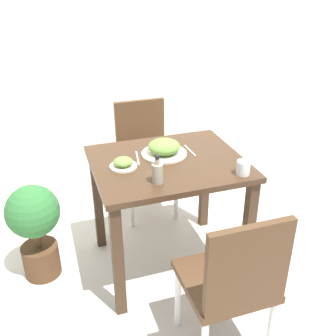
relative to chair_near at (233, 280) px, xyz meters
name	(u,v)px	position (x,y,z in m)	size (l,w,h in m)	color
ground_plane	(168,260)	(-0.06, 0.79, -0.50)	(16.00, 16.00, 0.00)	beige
wall_back	(118,38)	(-0.06, 2.09, 0.80)	(8.00, 0.05, 2.60)	white
dining_table	(168,180)	(-0.06, 0.79, 0.14)	(0.91, 0.76, 0.77)	#3D2819
chair_near	(233,280)	(0.00, 0.00, 0.00)	(0.42, 0.42, 0.89)	#4C331E
chair_far	(144,151)	(-0.01, 1.53, 0.00)	(0.42, 0.42, 0.89)	#4C331E
food_plate	(164,148)	(-0.05, 0.88, 0.31)	(0.28, 0.28, 0.10)	beige
side_plate	(123,163)	(-0.33, 0.79, 0.30)	(0.16, 0.16, 0.06)	beige
drink_cup	(243,168)	(0.29, 0.49, 0.31)	(0.08, 0.08, 0.08)	white
sauce_bottle	(157,172)	(-0.20, 0.55, 0.34)	(0.06, 0.06, 0.17)	gray
fork_utensil	(137,158)	(-0.22, 0.88, 0.27)	(0.04, 0.19, 0.00)	silver
spoon_utensil	(190,150)	(0.12, 0.88, 0.27)	(0.02, 0.17, 0.00)	silver
potted_plant_left	(35,224)	(-0.88, 0.94, -0.11)	(0.33, 0.33, 0.65)	#51331E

